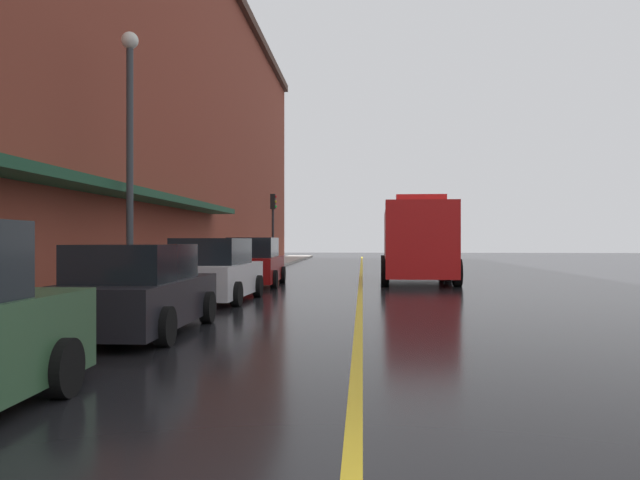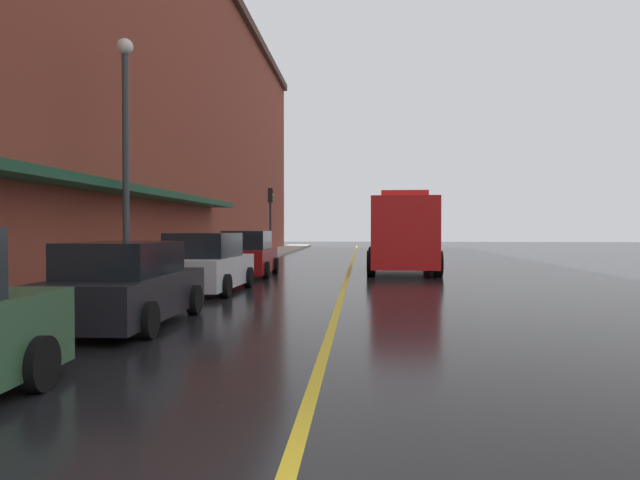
# 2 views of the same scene
# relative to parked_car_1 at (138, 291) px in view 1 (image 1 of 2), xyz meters

# --- Properties ---
(ground_plane) EXTENTS (112.00, 112.00, 0.00)m
(ground_plane) POSITION_rel_parked_car_1_xyz_m (3.98, 17.41, -0.76)
(ground_plane) COLOR black
(sidewalk_left) EXTENTS (2.40, 70.00, 0.15)m
(sidewalk_left) POSITION_rel_parked_car_1_xyz_m (-2.22, 17.41, -0.68)
(sidewalk_left) COLOR #ADA8A0
(sidewalk_left) RESTS_ON ground
(lane_center_stripe) EXTENTS (0.16, 70.00, 0.01)m
(lane_center_stripe) POSITION_rel_parked_car_1_xyz_m (3.98, 17.41, -0.76)
(lane_center_stripe) COLOR gold
(lane_center_stripe) RESTS_ON ground
(brick_building_left) EXTENTS (14.49, 64.00, 16.45)m
(brick_building_left) POSITION_rel_parked_car_1_xyz_m (-10.08, 16.41, 7.47)
(brick_building_left) COLOR brown
(brick_building_left) RESTS_ON ground
(parked_car_1) EXTENTS (2.09, 4.62, 1.61)m
(parked_car_1) POSITION_rel_parked_car_1_xyz_m (0.00, 0.00, 0.00)
(parked_car_1) COLOR black
(parked_car_1) RESTS_ON ground
(parked_car_2) EXTENTS (2.20, 4.55, 1.74)m
(parked_car_2) POSITION_rel_parked_car_1_xyz_m (-0.04, 5.96, 0.05)
(parked_car_2) COLOR silver
(parked_car_2) RESTS_ON ground
(parked_car_3) EXTENTS (2.11, 4.73, 1.78)m
(parked_car_3) POSITION_rel_parked_car_1_xyz_m (0.02, 12.01, 0.07)
(parked_car_3) COLOR maroon
(parked_car_3) RESTS_ON ground
(fire_truck) EXTENTS (3.11, 7.74, 3.35)m
(fire_truck) POSITION_rel_parked_car_1_xyz_m (6.26, 14.77, 0.84)
(fire_truck) COLOR red
(fire_truck) RESTS_ON ground
(parking_meter_0) EXTENTS (0.14, 0.18, 1.33)m
(parking_meter_0) POSITION_rel_parked_car_1_xyz_m (-1.37, 2.08, 0.30)
(parking_meter_0) COLOR #4C4C51
(parking_meter_0) RESTS_ON sidewalk_left
(parking_meter_1) EXTENTS (0.14, 0.18, 1.33)m
(parking_meter_1) POSITION_rel_parked_car_1_xyz_m (-1.37, 11.39, 0.30)
(parking_meter_1) COLOR #4C4C51
(parking_meter_1) RESTS_ON sidewalk_left
(street_lamp_left) EXTENTS (0.44, 0.44, 6.94)m
(street_lamp_left) POSITION_rel_parked_car_1_xyz_m (-1.97, 4.80, 3.64)
(street_lamp_left) COLOR #33383D
(street_lamp_left) RESTS_ON sidewalk_left
(traffic_light_near) EXTENTS (0.38, 0.36, 4.30)m
(traffic_light_near) POSITION_rel_parked_car_1_xyz_m (-1.31, 26.21, 2.40)
(traffic_light_near) COLOR #232326
(traffic_light_near) RESTS_ON sidewalk_left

